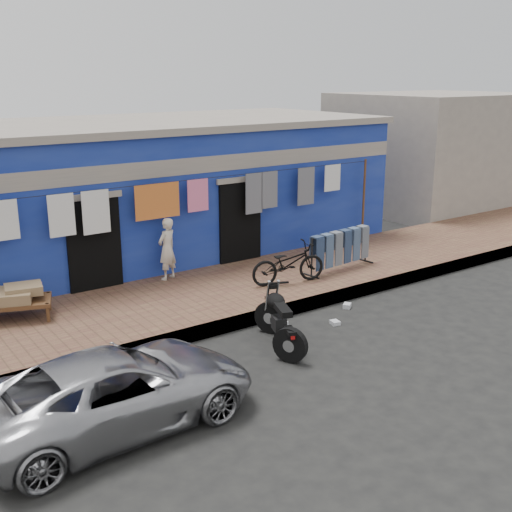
# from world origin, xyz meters

# --- Properties ---
(ground) EXTENTS (80.00, 80.00, 0.00)m
(ground) POSITION_xyz_m (0.00, 0.00, 0.00)
(ground) COLOR black
(ground) RESTS_ON ground
(sidewalk) EXTENTS (28.00, 3.00, 0.25)m
(sidewalk) POSITION_xyz_m (0.00, 3.00, 0.12)
(sidewalk) COLOR brown
(sidewalk) RESTS_ON ground
(curb) EXTENTS (28.00, 0.10, 0.25)m
(curb) POSITION_xyz_m (0.00, 1.55, 0.12)
(curb) COLOR gray
(curb) RESTS_ON ground
(building) EXTENTS (12.20, 5.20, 3.36)m
(building) POSITION_xyz_m (-0.00, 6.99, 1.69)
(building) COLOR navy
(building) RESTS_ON ground
(neighbor_right) EXTENTS (6.00, 5.00, 3.80)m
(neighbor_right) POSITION_xyz_m (11.00, 7.00, 1.90)
(neighbor_right) COLOR #9E9384
(neighbor_right) RESTS_ON ground
(clothesline) EXTENTS (10.06, 0.06, 2.10)m
(clothesline) POSITION_xyz_m (-0.46, 4.25, 1.82)
(clothesline) COLOR brown
(clothesline) RESTS_ON sidewalk
(car) EXTENTS (3.85, 1.88, 1.07)m
(car) POSITION_xyz_m (-3.83, -0.29, 0.53)
(car) COLOR #ADADB2
(car) RESTS_ON ground
(seated_person) EXTENTS (0.56, 0.47, 1.32)m
(seated_person) POSITION_xyz_m (-0.73, 4.20, 0.91)
(seated_person) COLOR beige
(seated_person) RESTS_ON sidewalk
(bicycle) EXTENTS (1.69, 0.89, 1.04)m
(bicycle) POSITION_xyz_m (1.18, 2.51, 0.77)
(bicycle) COLOR black
(bicycle) RESTS_ON sidewalk
(motorcycle) EXTENTS (1.61, 1.93, 1.01)m
(motorcycle) POSITION_xyz_m (-0.57, 0.50, 0.50)
(motorcycle) COLOR black
(motorcycle) RESTS_ON ground
(charpoy) EXTENTS (2.23, 1.91, 0.58)m
(charpoy) POSITION_xyz_m (-4.20, 3.79, 0.54)
(charpoy) COLOR brown
(charpoy) RESTS_ON sidewalk
(jeans_rack) EXTENTS (1.94, 0.74, 0.90)m
(jeans_rack) POSITION_xyz_m (2.73, 2.64, 0.70)
(jeans_rack) COLOR black
(jeans_rack) RESTS_ON sidewalk
(litter_a) EXTENTS (0.19, 0.16, 0.08)m
(litter_a) POSITION_xyz_m (0.03, 1.20, 0.04)
(litter_a) COLOR silver
(litter_a) RESTS_ON ground
(litter_b) EXTENTS (0.23, 0.22, 0.09)m
(litter_b) POSITION_xyz_m (1.64, 1.20, 0.05)
(litter_b) COLOR silver
(litter_b) RESTS_ON ground
(litter_c) EXTENTS (0.18, 0.20, 0.07)m
(litter_c) POSITION_xyz_m (0.86, 0.69, 0.04)
(litter_c) COLOR silver
(litter_c) RESTS_ON ground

